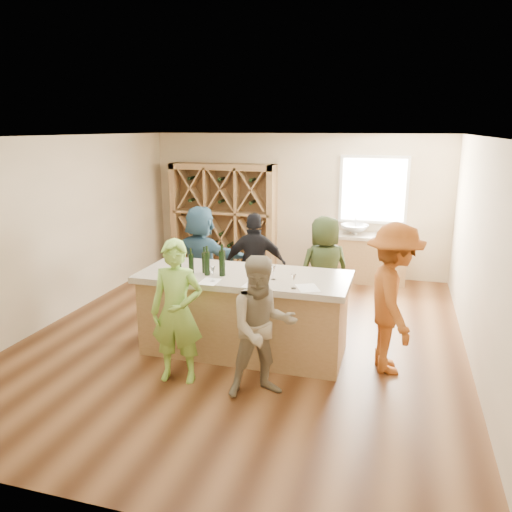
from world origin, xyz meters
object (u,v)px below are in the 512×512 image
(wine_bottle_a, at_px, (179,263))
(person_far_left, at_px, (201,258))
(wine_bottle_b, at_px, (191,264))
(person_far_right, at_px, (324,270))
(wine_bottle_e, at_px, (222,263))
(person_server, at_px, (393,299))
(wine_rack, at_px, (223,217))
(sink, at_px, (354,229))
(tasting_counter_base, at_px, (244,316))
(person_near_left, at_px, (177,312))
(wine_bottle_c, at_px, (204,263))
(person_far_mid, at_px, (255,266))
(person_near_right, at_px, (262,327))
(wine_bottle_d, at_px, (207,264))

(wine_bottle_a, bearing_deg, person_far_left, 102.32)
(wine_bottle_b, bearing_deg, person_far_right, 46.11)
(wine_bottle_b, relative_size, wine_bottle_e, 0.82)
(person_server, bearing_deg, person_far_left, 52.78)
(wine_rack, distance_m, wine_bottle_a, 4.01)
(sink, bearing_deg, wine_bottle_e, -108.92)
(tasting_counter_base, relative_size, person_server, 1.41)
(wine_bottle_a, bearing_deg, person_near_left, -67.85)
(person_far_left, bearing_deg, person_server, 170.31)
(wine_bottle_c, bearing_deg, person_far_mid, 76.94)
(person_near_left, xyz_separation_m, person_far_mid, (0.31, 2.17, -0.02))
(wine_bottle_a, bearing_deg, wine_rack, 101.62)
(person_near_right, bearing_deg, person_far_right, 52.90)
(wine_bottle_a, height_order, person_server, person_server)
(wine_bottle_d, bearing_deg, wine_bottle_a, -179.23)
(person_near_right, bearing_deg, person_far_mid, 78.90)
(wine_rack, distance_m, person_near_right, 5.22)
(tasting_counter_base, height_order, wine_bottle_d, wine_bottle_d)
(person_far_mid, bearing_deg, wine_bottle_e, 76.43)
(person_near_right, distance_m, person_far_mid, 2.34)
(wine_bottle_a, relative_size, person_near_right, 0.17)
(person_near_left, height_order, person_far_right, person_near_left)
(wine_bottle_d, distance_m, person_near_left, 0.86)
(wine_rack, bearing_deg, person_far_mid, -60.47)
(tasting_counter_base, height_order, wine_bottle_c, wine_bottle_c)
(person_server, distance_m, person_far_left, 3.33)
(person_near_left, bearing_deg, wine_bottle_e, 63.67)
(wine_bottle_b, distance_m, wine_bottle_e, 0.41)
(wine_bottle_d, xyz_separation_m, person_server, (2.31, 0.18, -0.31))
(wine_bottle_c, distance_m, person_far_mid, 1.40)
(person_far_mid, height_order, person_far_left, person_far_left)
(wine_bottle_e, relative_size, person_far_mid, 0.20)
(wine_rack, bearing_deg, person_far_right, -44.13)
(tasting_counter_base, bearing_deg, person_near_right, -62.32)
(wine_bottle_e, height_order, person_far_left, person_far_left)
(wine_bottle_c, bearing_deg, person_far_right, 46.44)
(wine_bottle_c, relative_size, person_server, 0.14)
(wine_bottle_a, bearing_deg, tasting_counter_base, 12.70)
(wine_bottle_d, bearing_deg, person_near_right, -40.58)
(tasting_counter_base, distance_m, person_near_right, 1.17)
(wine_bottle_c, xyz_separation_m, person_near_right, (1.03, -0.91, -0.41))
(sink, relative_size, wine_bottle_c, 2.04)
(wine_bottle_b, bearing_deg, wine_bottle_a, 171.96)
(tasting_counter_base, distance_m, wine_bottle_c, 0.88)
(person_far_right, bearing_deg, wine_rack, -76.06)
(tasting_counter_base, relative_size, person_far_left, 1.51)
(sink, xyz_separation_m, person_far_mid, (-1.27, -2.45, -0.18))
(wine_rack, bearing_deg, wine_bottle_e, -70.32)
(wine_bottle_d, bearing_deg, person_far_right, 49.78)
(person_server, relative_size, person_far_mid, 1.11)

